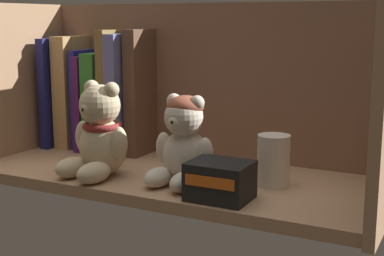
% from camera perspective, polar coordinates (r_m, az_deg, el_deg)
% --- Properties ---
extents(shelf_board, '(0.71, 0.28, 0.02)m').
position_cam_1_polar(shelf_board, '(1.00, -1.92, -5.15)').
color(shelf_board, '#A87F5B').
rests_on(shelf_board, ground).
extents(shelf_back_panel, '(0.73, 0.01, 0.32)m').
position_cam_1_polar(shelf_back_panel, '(1.10, 1.77, 4.27)').
color(shelf_back_panel, '#855E48').
rests_on(shelf_back_panel, ground).
extents(shelf_side_panel_left, '(0.02, 0.31, 0.32)m').
position_cam_1_polar(shelf_side_panel_left, '(1.19, -17.51, 4.26)').
color(shelf_side_panel_left, '#A87F5B').
rests_on(shelf_side_panel_left, ground).
extents(book_0, '(0.02, 0.14, 0.23)m').
position_cam_1_polar(book_0, '(1.25, -12.89, 3.65)').
color(book_0, navy).
rests_on(book_0, shelf_board).
extents(book_1, '(0.04, 0.11, 0.23)m').
position_cam_1_polar(book_1, '(1.23, -11.75, 3.68)').
color(book_1, tan).
rests_on(book_1, shelf_board).
extents(book_2, '(0.02, 0.10, 0.21)m').
position_cam_1_polar(book_2, '(1.21, -10.60, 2.96)').
color(book_2, navy).
rests_on(book_2, shelf_board).
extents(book_3, '(0.02, 0.13, 0.19)m').
position_cam_1_polar(book_3, '(1.20, -9.78, 2.65)').
color(book_3, '#4B1763').
rests_on(book_3, shelf_board).
extents(book_4, '(0.03, 0.13, 0.20)m').
position_cam_1_polar(book_4, '(1.18, -8.66, 2.72)').
color(book_4, '#30802E').
rests_on(book_4, shelf_board).
extents(book_5, '(0.02, 0.13, 0.25)m').
position_cam_1_polar(book_5, '(1.16, -7.47, 3.76)').
color(book_5, olive).
rests_on(book_5, shelf_board).
extents(book_6, '(0.03, 0.14, 0.24)m').
position_cam_1_polar(book_6, '(1.15, -6.33, 3.51)').
color(book_6, '#6A6DB6').
rests_on(book_6, shelf_board).
extents(book_7, '(0.03, 0.10, 0.25)m').
position_cam_1_polar(book_7, '(1.13, -5.01, 3.65)').
color(book_7, brown).
rests_on(book_7, shelf_board).
extents(teddy_bear_larger, '(0.12, 0.13, 0.16)m').
position_cam_1_polar(teddy_bear_larger, '(0.98, -9.40, -0.80)').
color(teddy_bear_larger, beige).
rests_on(teddy_bear_larger, shelf_board).
extents(teddy_bear_smaller, '(0.11, 0.11, 0.15)m').
position_cam_1_polar(teddy_bear_smaller, '(0.92, -0.91, -1.46)').
color(teddy_bear_smaller, beige).
rests_on(teddy_bear_smaller, shelf_board).
extents(pillar_candle, '(0.05, 0.05, 0.08)m').
position_cam_1_polar(pillar_candle, '(0.92, 8.27, -3.28)').
color(pillar_candle, silver).
rests_on(pillar_candle, shelf_board).
extents(small_product_box, '(0.09, 0.08, 0.06)m').
position_cam_1_polar(small_product_box, '(0.85, 2.86, -5.36)').
color(small_product_box, black).
rests_on(small_product_box, shelf_board).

